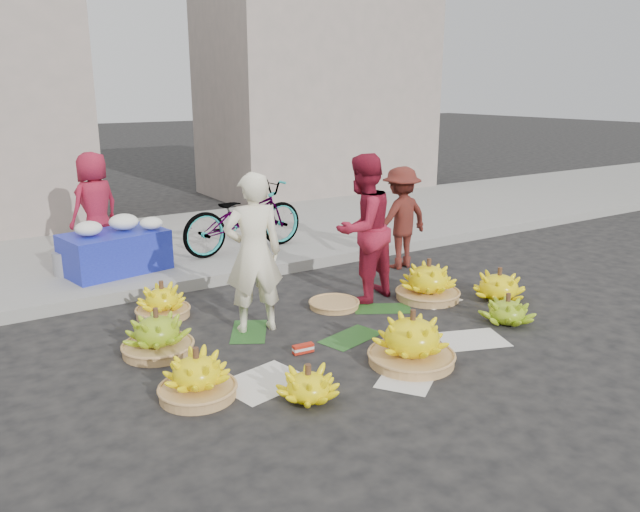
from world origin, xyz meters
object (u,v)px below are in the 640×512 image
banana_bunch_0 (197,376)px  flower_table (115,249)px  vendor_cream (253,253)px  banana_bunch_4 (499,285)px  bicycle (243,217)px

banana_bunch_0 → flower_table: (0.33, 3.60, 0.23)m
vendor_cream → flower_table: 2.67m
banana_bunch_4 → vendor_cream: (-2.89, 0.70, 0.65)m
banana_bunch_0 → bicycle: bearing=58.9°
banana_bunch_4 → bicycle: bearing=118.1°
vendor_cream → banana_bunch_0: bearing=58.4°
vendor_cream → flower_table: bearing=-60.3°
banana_bunch_0 → flower_table: bearing=84.7°
banana_bunch_0 → flower_table: 3.62m
banana_bunch_0 → vendor_cream: vendor_cream is taller
bicycle → banana_bunch_0: bearing=143.9°
flower_table → bicycle: bicycle is taller
vendor_cream → bicycle: size_ratio=0.85×
flower_table → bicycle: size_ratio=0.71×
vendor_cream → bicycle: bearing=-100.2°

